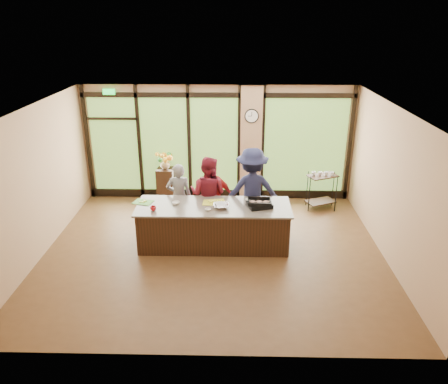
{
  "coord_description": "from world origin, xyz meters",
  "views": [
    {
      "loc": [
        0.41,
        -7.97,
        4.59
      ],
      "look_at": [
        0.21,
        0.4,
        1.19
      ],
      "focal_mm": 35.0,
      "sensor_mm": 36.0,
      "label": 1
    }
  ],
  "objects_px": {
    "cook_left": "(179,197)",
    "bar_cart": "(322,187)",
    "island_base": "(214,226)",
    "cook_right": "(252,191)",
    "roasting_pan": "(259,205)",
    "flower_stand": "(166,184)"
  },
  "relations": [
    {
      "from": "island_base",
      "to": "cook_right",
      "type": "relative_size",
      "value": 1.59
    },
    {
      "from": "cook_left",
      "to": "cook_right",
      "type": "relative_size",
      "value": 0.8
    },
    {
      "from": "roasting_pan",
      "to": "flower_stand",
      "type": "bearing_deg",
      "value": 114.48
    },
    {
      "from": "cook_right",
      "to": "roasting_pan",
      "type": "height_order",
      "value": "cook_right"
    },
    {
      "from": "island_base",
      "to": "cook_right",
      "type": "bearing_deg",
      "value": 42.05
    },
    {
      "from": "cook_right",
      "to": "island_base",
      "type": "bearing_deg",
      "value": 33.83
    },
    {
      "from": "island_base",
      "to": "bar_cart",
      "type": "relative_size",
      "value": 3.13
    },
    {
      "from": "roasting_pan",
      "to": "bar_cart",
      "type": "xyz_separation_m",
      "value": [
        1.68,
        2.02,
        -0.37
      ]
    },
    {
      "from": "cook_left",
      "to": "flower_stand",
      "type": "height_order",
      "value": "cook_left"
    },
    {
      "from": "island_base",
      "to": "cook_left",
      "type": "bearing_deg",
      "value": 135.62
    },
    {
      "from": "island_base",
      "to": "roasting_pan",
      "type": "xyz_separation_m",
      "value": [
        0.95,
        -0.03,
        0.52
      ]
    },
    {
      "from": "cook_left",
      "to": "flower_stand",
      "type": "distance_m",
      "value": 1.77
    },
    {
      "from": "cook_left",
      "to": "roasting_pan",
      "type": "relative_size",
      "value": 3.26
    },
    {
      "from": "cook_left",
      "to": "roasting_pan",
      "type": "bearing_deg",
      "value": 147.24
    },
    {
      "from": "island_base",
      "to": "roasting_pan",
      "type": "bearing_deg",
      "value": -1.91
    },
    {
      "from": "cook_left",
      "to": "bar_cart",
      "type": "relative_size",
      "value": 1.58
    },
    {
      "from": "cook_right",
      "to": "roasting_pan",
      "type": "bearing_deg",
      "value": 91.57
    },
    {
      "from": "cook_right",
      "to": "bar_cart",
      "type": "height_order",
      "value": "cook_right"
    },
    {
      "from": "cook_left",
      "to": "island_base",
      "type": "bearing_deg",
      "value": 128.13
    },
    {
      "from": "cook_right",
      "to": "roasting_pan",
      "type": "xyz_separation_m",
      "value": [
        0.13,
        -0.77,
        -0.01
      ]
    },
    {
      "from": "island_base",
      "to": "cook_right",
      "type": "xyz_separation_m",
      "value": [
        0.82,
        0.74,
        0.53
      ]
    },
    {
      "from": "island_base",
      "to": "roasting_pan",
      "type": "height_order",
      "value": "roasting_pan"
    }
  ]
}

